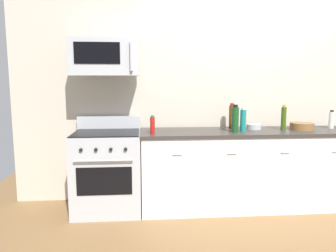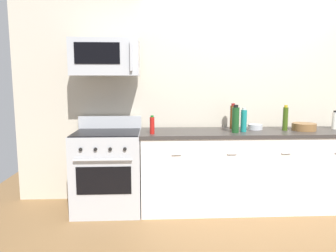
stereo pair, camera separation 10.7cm
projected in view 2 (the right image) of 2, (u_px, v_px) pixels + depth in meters
name	position (u px, v px, depth m)	size (l,w,h in m)	color
ground_plane	(248.00, 206.00, 3.76)	(6.79, 6.79, 0.00)	olive
back_wall	(242.00, 93.00, 3.98)	(5.66, 0.10, 2.70)	beige
counter_unit	(249.00, 169.00, 3.70)	(2.57, 0.66, 0.92)	white
range_oven	(108.00, 170.00, 3.62)	(0.76, 0.69, 1.07)	#B7BABF
microwave	(106.00, 58.00, 3.49)	(0.74, 0.44, 0.40)	#B7BABF
bottle_olive_oil	(285.00, 118.00, 3.64)	(0.06, 0.06, 0.30)	#385114
bottle_vinegar_white	(335.00, 120.00, 3.75)	(0.06, 0.06, 0.22)	silver
bottle_wine_green	(236.00, 119.00, 3.48)	(0.08, 0.08, 0.31)	#19471E
bottle_wine_amber	(233.00, 117.00, 3.77)	(0.07, 0.07, 0.31)	#59330F
bottle_hot_sauce_red	(152.00, 125.00, 3.39)	(0.05, 0.05, 0.20)	#B21914
bottle_sparkling_teal	(244.00, 120.00, 3.55)	(0.07, 0.07, 0.27)	#197F7A
bowl_steel_prep	(255.00, 127.00, 3.73)	(0.17, 0.17, 0.06)	#B2B5BA
bowl_wooden_salad	(304.00, 126.00, 3.66)	(0.27, 0.27, 0.08)	brown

